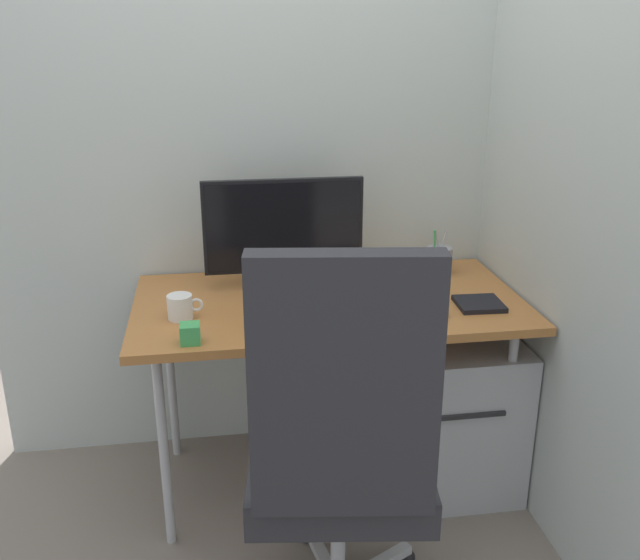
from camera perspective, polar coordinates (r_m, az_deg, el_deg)
ground_plane at (r=2.82m, az=0.63°, el=-15.77°), size 8.00×8.00×0.00m
wall_back at (r=2.69m, az=-0.65°, el=14.63°), size 2.48×0.04×2.80m
wall_side_right at (r=2.38m, az=18.92°, el=12.91°), size 0.04×1.84×2.80m
desk at (r=2.48m, az=0.70°, el=-2.66°), size 1.35×0.71×0.74m
office_chair at (r=1.87m, az=1.71°, el=-13.33°), size 0.59×0.60×1.19m
filing_cabinet at (r=2.75m, az=9.93°, el=-9.93°), size 0.48×0.56×0.59m
monitor at (r=2.52m, az=-2.97°, el=4.18°), size 0.57×0.12×0.40m
keyboard at (r=2.28m, az=0.27°, el=-3.05°), size 0.47×0.15×0.03m
mouse at (r=2.37m, az=9.57°, el=-2.41°), size 0.07×0.10×0.03m
pen_holder at (r=2.75m, az=9.63°, el=1.59°), size 0.10×0.10×0.18m
notebook at (r=2.46m, az=12.77°, el=-1.89°), size 0.16×0.16×0.02m
coffee_mug at (r=2.34m, az=-11.23°, el=-2.15°), size 0.12×0.08×0.08m
desk_clamp_accessory at (r=2.16m, az=-10.48°, el=-4.29°), size 0.06×0.06×0.06m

